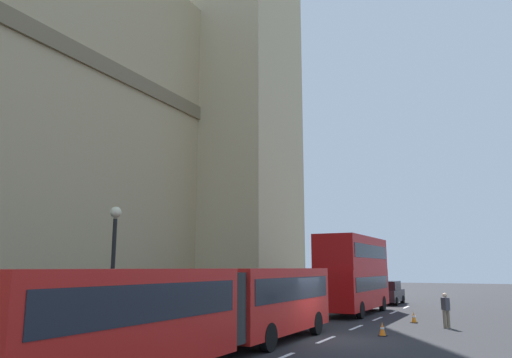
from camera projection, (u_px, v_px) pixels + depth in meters
ground_plane at (327, 339)px, 19.87m from camera, size 160.00×160.00×0.00m
lane_centre_marking at (342, 333)px, 21.76m from camera, size 34.40×0.16×0.01m
articulated_bus at (211, 304)px, 15.94m from camera, size 16.78×2.54×2.90m
double_decker_bus at (354, 271)px, 31.31m from camera, size 9.06×2.54×4.90m
sedan_lead at (389, 293)px, 39.13m from camera, size 4.40×1.86×1.85m
traffic_cone_west at (382, 329)px, 20.88m from camera, size 0.36×0.36×0.58m
traffic_cone_middle at (414, 317)px, 25.87m from camera, size 0.36×0.36×0.58m
street_lamp at (113, 264)px, 18.27m from camera, size 0.44×0.44×5.27m
pedestrian_near_cones at (446, 309)px, 23.65m from camera, size 0.46×0.44×1.69m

